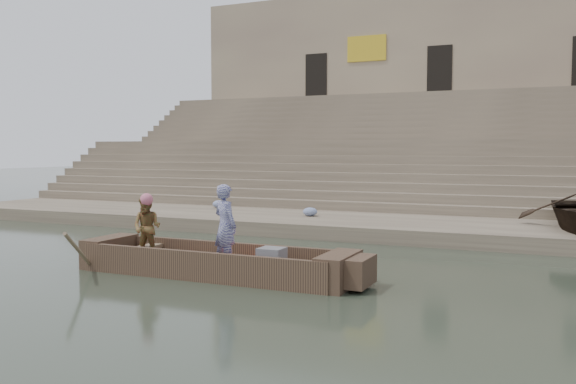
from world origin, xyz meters
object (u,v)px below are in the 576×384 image
Objects in this scene: standing_man at (225,226)px; rowing_man at (147,227)px; main_rowboat at (214,270)px; television at (271,258)px.

standing_man reaches higher than rowing_man.
rowing_man is at bearing 19.08° from standing_man.
television is (1.23, 0.00, 0.31)m from main_rowboat.
main_rowboat is 1.76m from rowing_man.
standing_man is (0.36, -0.18, 0.90)m from main_rowboat.
main_rowboat is at bearing -180.00° from television.
main_rowboat is 10.87× the size of television.
main_rowboat is 3.96× the size of rowing_man.
standing_man is 1.97m from rowing_man.
rowing_man is (-1.95, 0.20, -0.16)m from standing_man.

